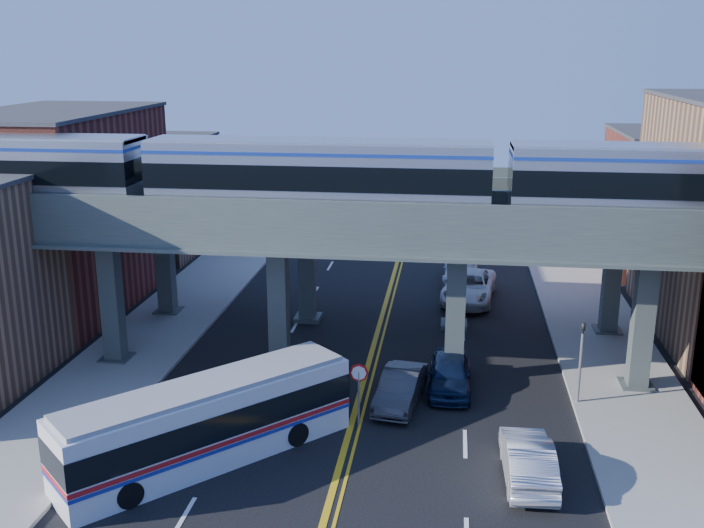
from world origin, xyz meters
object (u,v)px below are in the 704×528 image
at_px(transit_bus, 208,423).
at_px(car_lane_a, 450,373).
at_px(traffic_signal, 581,354).
at_px(car_lane_c, 469,286).
at_px(car_lane_d, 460,270).
at_px(transit_train, 318,175).
at_px(car_lane_b, 400,388).
at_px(stop_sign, 359,384).
at_px(car_parked_curb, 528,459).

relative_size(transit_bus, car_lane_a, 2.13).
xyz_separation_m(traffic_signal, car_lane_c, (-4.37, 13.64, -1.44)).
bearing_deg(car_lane_c, car_lane_d, 103.89).
xyz_separation_m(transit_train, traffic_signal, (11.30, -2.00, -6.91)).
height_order(transit_train, transit_bus, transit_train).
bearing_deg(car_lane_a, transit_train, 168.91).
relative_size(traffic_signal, car_lane_b, 0.92).
bearing_deg(transit_bus, stop_sign, -12.42).
distance_m(car_lane_b, car_lane_c, 14.83).
bearing_deg(transit_train, transit_bus, -107.74).
bearing_deg(car_lane_b, car_lane_c, 86.11).
xyz_separation_m(car_lane_d, car_parked_curb, (2.26, -23.72, -0.00)).
relative_size(transit_train, stop_sign, 17.41).
bearing_deg(car_parked_curb, car_lane_a, -70.63).
bearing_deg(traffic_signal, car_lane_c, 107.76).
relative_size(car_lane_b, car_lane_d, 0.84).
height_order(transit_bus, car_parked_curb, transit_bus).
bearing_deg(stop_sign, car_lane_d, 78.82).
bearing_deg(traffic_signal, stop_sign, -161.37).
bearing_deg(car_lane_d, car_lane_a, -89.84).
distance_m(transit_train, car_parked_curb, 14.66).
height_order(car_lane_c, car_lane_d, car_lane_c).
bearing_deg(traffic_signal, car_lane_d, 105.51).
distance_m(traffic_signal, car_lane_b, 7.61).
bearing_deg(car_lane_a, car_lane_b, -140.30).
distance_m(transit_train, stop_sign, 9.29).
xyz_separation_m(transit_train, car_lane_a, (5.95, -1.18, -8.43)).
height_order(stop_sign, transit_bus, transit_bus).
distance_m(car_lane_b, car_lane_d, 18.53).
bearing_deg(car_parked_curb, car_lane_b, -50.11).
bearing_deg(car_lane_d, car_parked_curb, -82.67).
xyz_separation_m(transit_train, car_lane_d, (6.44, 15.48, -8.44)).
xyz_separation_m(car_lane_b, car_lane_c, (3.03, 14.52, 0.12)).
relative_size(stop_sign, traffic_signal, 0.64).
relative_size(traffic_signal, car_lane_c, 0.67).
xyz_separation_m(traffic_signal, transit_bus, (-13.98, -6.38, -0.83)).
bearing_deg(car_parked_curb, stop_sign, -29.17).
height_order(transit_train, traffic_signal, transit_train).
bearing_deg(car_lane_b, car_lane_a, 47.42).
distance_m(traffic_signal, car_lane_a, 5.62).
height_order(transit_train, car_lane_c, transit_train).
height_order(car_lane_a, car_lane_d, car_lane_a).
distance_m(stop_sign, car_lane_c, 17.27).
bearing_deg(stop_sign, car_lane_c, 74.77).
bearing_deg(transit_bus, transit_train, 26.18).
height_order(car_lane_a, car_parked_curb, car_lane_a).
relative_size(traffic_signal, car_parked_curb, 0.88).
height_order(traffic_signal, car_lane_b, traffic_signal).
bearing_deg(car_lane_b, car_lane_d, 90.00).
bearing_deg(stop_sign, car_lane_a, 47.07).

